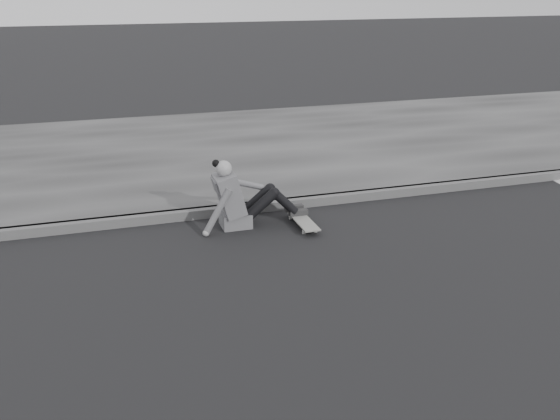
# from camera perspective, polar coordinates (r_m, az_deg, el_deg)

# --- Properties ---
(ground) EXTENTS (80.00, 80.00, 0.00)m
(ground) POSITION_cam_1_polar(r_m,az_deg,el_deg) (6.18, 6.81, -7.86)
(ground) COLOR black
(ground) RESTS_ON ground
(curb) EXTENTS (24.00, 0.16, 0.12)m
(curb) POSITION_cam_1_polar(r_m,az_deg,el_deg) (8.36, -0.32, 0.48)
(curb) COLOR #4B4B4B
(curb) RESTS_ON ground
(sidewalk) EXTENTS (24.00, 6.00, 0.12)m
(sidewalk) POSITION_cam_1_polar(r_m,az_deg,el_deg) (11.16, -4.92, 5.54)
(sidewalk) COLOR #383838
(sidewalk) RESTS_ON ground
(skateboard) EXTENTS (0.20, 0.78, 0.09)m
(skateboard) POSITION_cam_1_polar(r_m,az_deg,el_deg) (7.79, 2.08, -0.98)
(skateboard) COLOR #A4A39E
(skateboard) RESTS_ON ground
(seated_woman) EXTENTS (1.38, 0.46, 0.88)m
(seated_woman) POSITION_cam_1_polar(r_m,az_deg,el_deg) (7.71, -3.66, 1.06)
(seated_woman) COLOR #555558
(seated_woman) RESTS_ON ground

